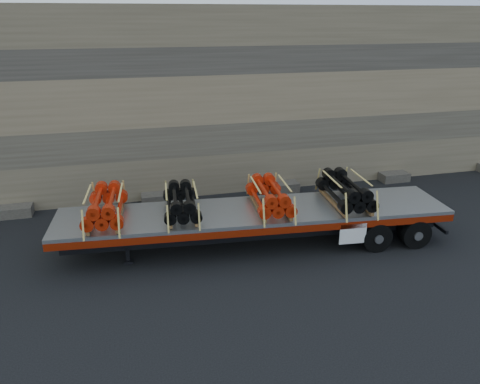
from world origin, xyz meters
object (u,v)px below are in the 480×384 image
Objects in this scene: bundle_front at (105,207)px; trailer at (255,227)px; bundle_midrear at (270,197)px; bundle_rear at (345,191)px; bundle_midfront at (181,203)px.

trailer is at bearing 0.00° from bundle_front.
bundle_rear is (2.37, -0.20, 0.02)m from bundle_midrear.
trailer is 5.12× the size of bundle_rear.
bundle_midfront is at bearing -180.00° from bundle_midrear.
trailer is 5.30× the size of bundle_front.
bundle_midrear is 2.38m from bundle_rear.
bundle_rear reaches higher than bundle_midfront.
bundle_midfront is at bearing -180.00° from trailer.
bundle_rear is (7.12, -0.61, 0.01)m from bundle_front.
bundle_front reaches higher than bundle_midfront.
bundle_rear is at bearing 0.00° from bundle_midfront.
bundle_front is 1.08× the size of bundle_midfront.
bundle_midfront is at bearing -180.00° from bundle_rear.
bundle_midfront is 0.89× the size of bundle_rear.
bundle_midrear is at bearing 0.00° from bundle_midfront.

